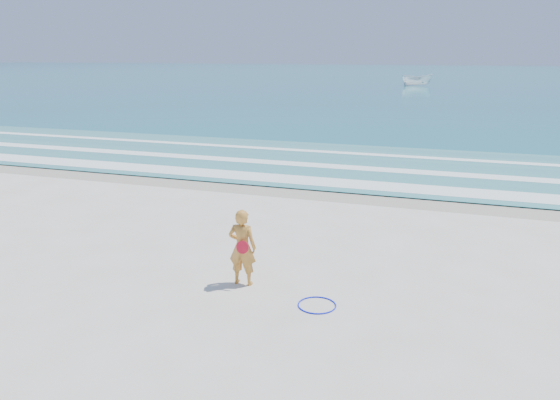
% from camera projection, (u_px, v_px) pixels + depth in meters
% --- Properties ---
extents(ground, '(400.00, 400.00, 0.00)m').
position_uv_depth(ground, '(210.00, 297.00, 10.93)').
color(ground, silver).
rests_on(ground, ground).
extents(wet_sand, '(400.00, 2.40, 0.00)m').
position_uv_depth(wet_sand, '(322.00, 192.00, 19.15)').
color(wet_sand, '#B2A893').
rests_on(wet_sand, ground).
extents(ocean, '(400.00, 190.00, 0.04)m').
position_uv_depth(ocean, '(445.00, 77.00, 106.84)').
color(ocean, '#19727F').
rests_on(ocean, ground).
extents(shallow, '(400.00, 10.00, 0.01)m').
position_uv_depth(shallow, '(351.00, 164.00, 23.71)').
color(shallow, '#59B7AD').
rests_on(shallow, ocean).
extents(foam_near, '(400.00, 1.40, 0.01)m').
position_uv_depth(foam_near, '(331.00, 182.00, 20.33)').
color(foam_near, white).
rests_on(foam_near, shallow).
extents(foam_mid, '(400.00, 0.90, 0.01)m').
position_uv_depth(foam_mid, '(347.00, 167.00, 22.98)').
color(foam_mid, white).
rests_on(foam_mid, shallow).
extents(foam_far, '(400.00, 0.60, 0.01)m').
position_uv_depth(foam_far, '(362.00, 154.00, 25.99)').
color(foam_far, white).
rests_on(foam_far, shallow).
extents(hoop, '(0.91, 0.91, 0.03)m').
position_uv_depth(hoop, '(317.00, 305.00, 10.56)').
color(hoop, '#0C1BE4').
rests_on(hoop, ground).
extents(boat, '(4.51, 2.44, 1.65)m').
position_uv_depth(boat, '(417.00, 80.00, 78.46)').
color(boat, white).
rests_on(boat, ocean).
extents(woman, '(0.61, 0.43, 1.64)m').
position_uv_depth(woman, '(242.00, 247.00, 11.36)').
color(woman, '#C8822F').
rests_on(woman, ground).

